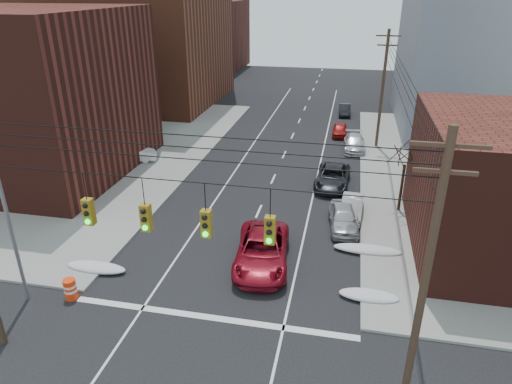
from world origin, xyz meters
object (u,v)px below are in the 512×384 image
at_px(parked_car_b, 352,207).
at_px(lot_car_b, 111,152).
at_px(parked_car_e, 340,130).
at_px(lot_car_c, 48,178).
at_px(parked_car_d, 355,143).
at_px(construction_barrel, 70,289).
at_px(parked_car_a, 343,218).
at_px(parked_car_c, 333,177).
at_px(red_pickup, 262,251).
at_px(lot_car_d, 94,149).
at_px(lot_car_a, 131,154).
at_px(parked_car_f, 345,110).

xyz_separation_m(parked_car_b, lot_car_b, (-21.48, 6.79, 0.15)).
bearing_deg(parked_car_e, lot_car_c, -140.12).
xyz_separation_m(parked_car_d, construction_barrel, (-13.75, -26.16, -0.13)).
relative_size(parked_car_a, construction_barrel, 3.95).
distance_m(parked_car_c, lot_car_c, 22.17).
height_order(red_pickup, parked_car_e, red_pickup).
height_order(parked_car_b, lot_car_c, lot_car_c).
distance_m(parked_car_c, parked_car_e, 13.52).
bearing_deg(lot_car_d, lot_car_c, -178.12).
distance_m(parked_car_c, lot_car_b, 19.99).
relative_size(red_pickup, lot_car_a, 1.45).
bearing_deg(parked_car_a, parked_car_b, 66.85).
bearing_deg(lot_car_d, parked_car_f, -48.26).
xyz_separation_m(parked_car_b, parked_car_d, (0.03, 14.08, 0.04)).
relative_size(parked_car_e, lot_car_a, 0.86).
distance_m(parked_car_f, lot_car_d, 29.75).
bearing_deg(parked_car_b, parked_car_f, 95.65).
bearing_deg(parked_car_d, parked_car_b, -92.89).
distance_m(parked_car_e, construction_barrel, 32.94).
distance_m(parked_car_b, lot_car_d, 24.54).
bearing_deg(parked_car_b, parked_car_a, -103.49).
distance_m(parked_car_a, lot_car_c, 22.70).
bearing_deg(parked_car_e, construction_barrel, -112.49).
xyz_separation_m(parked_car_a, parked_car_e, (-1.01, 20.31, -0.12)).
xyz_separation_m(lot_car_c, construction_barrel, (9.44, -12.03, -0.34)).
distance_m(parked_car_a, lot_car_a, 20.58).
height_order(parked_car_a, parked_car_e, parked_car_a).
relative_size(parked_car_e, construction_barrel, 3.33).
bearing_deg(lot_car_b, red_pickup, -106.49).
bearing_deg(lot_car_b, parked_car_d, -47.96).
distance_m(parked_car_d, lot_car_a, 20.82).
height_order(red_pickup, parked_car_a, red_pickup).
xyz_separation_m(parked_car_b, parked_car_e, (-1.54, 18.52, -0.03)).
bearing_deg(parked_car_e, lot_car_b, -150.31).
height_order(red_pickup, lot_car_b, red_pickup).
bearing_deg(parked_car_c, red_pickup, -103.12).
xyz_separation_m(parked_car_b, lot_car_d, (-23.43, 7.30, 0.12)).
bearing_deg(parked_car_f, parked_car_a, -91.23).
height_order(lot_car_b, construction_barrel, lot_car_b).
relative_size(parked_car_b, lot_car_c, 0.76).
relative_size(parked_car_b, construction_barrel, 3.61).
distance_m(parked_car_a, parked_car_f, 28.98).
bearing_deg(parked_car_e, parked_car_c, -90.92).
xyz_separation_m(red_pickup, parked_car_a, (4.35, 5.26, -0.12)).
xyz_separation_m(red_pickup, construction_barrel, (-8.85, -5.03, -0.30)).
distance_m(parked_car_b, parked_car_f, 27.22).
xyz_separation_m(parked_car_d, lot_car_c, (-23.19, -14.13, 0.22)).
height_order(parked_car_c, parked_car_e, parked_car_c).
bearing_deg(lot_car_a, red_pickup, -154.01).
height_order(lot_car_a, lot_car_b, lot_car_a).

